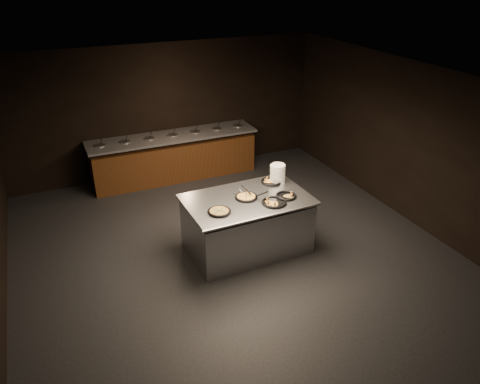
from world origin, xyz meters
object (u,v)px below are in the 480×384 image
Objects in this scene: serving_counter at (247,225)px; plate_stack at (278,173)px; pan_cheese_whole at (246,197)px; pan_veggie_whole at (219,211)px.

plate_stack reaches higher than serving_counter.
serving_counter is 1.07m from plate_stack.
plate_stack is at bearing 24.86° from pan_cheese_whole.
pan_veggie_whole is 0.64m from pan_cheese_whole.
pan_cheese_whole is at bearing 24.96° from pan_veggie_whole.
serving_counter is at bearing 22.99° from pan_veggie_whole.
plate_stack is 0.84× the size of pan_cheese_whole.
plate_stack is 0.85× the size of pan_veggie_whole.
pan_veggie_whole is at bearing -155.04° from pan_cheese_whole.
serving_counter is at bearing -72.80° from pan_cheese_whole.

